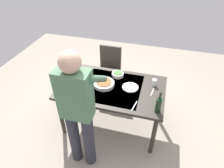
{
  "coord_description": "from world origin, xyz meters",
  "views": [
    {
      "loc": [
        -0.58,
        2.1,
        2.51
      ],
      "look_at": [
        0.0,
        0.0,
        0.82
      ],
      "focal_mm": 31.16,
      "sensor_mm": 36.0,
      "label": 1
    }
  ],
  "objects_px": {
    "water_cup_near_left": "(154,82)",
    "serving_bowl_pasta": "(104,83)",
    "dining_table": "(112,91)",
    "water_cup_near_right": "(70,83)",
    "dinner_plate_far": "(80,92)",
    "chair_near": "(109,67)",
    "person_server": "(78,109)",
    "wine_bottle": "(159,105)",
    "wine_glass_left": "(82,71)",
    "side_bowl_salad": "(118,74)",
    "dinner_plate_near": "(130,87)"
  },
  "relations": [
    {
      "from": "person_server",
      "to": "water_cup_near_right",
      "type": "height_order",
      "value": "person_server"
    },
    {
      "from": "chair_near",
      "to": "wine_glass_left",
      "type": "bearing_deg",
      "value": 73.46
    },
    {
      "from": "side_bowl_salad",
      "to": "serving_bowl_pasta",
      "type": "bearing_deg",
      "value": 64.29
    },
    {
      "from": "chair_near",
      "to": "dinner_plate_near",
      "type": "bearing_deg",
      "value": 124.56
    },
    {
      "from": "dining_table",
      "to": "wine_bottle",
      "type": "relative_size",
      "value": 5.07
    },
    {
      "from": "water_cup_near_left",
      "to": "dinner_plate_far",
      "type": "bearing_deg",
      "value": 23.66
    },
    {
      "from": "dinner_plate_near",
      "to": "dinner_plate_far",
      "type": "xyz_separation_m",
      "value": [
        0.66,
        0.28,
        0.0
      ]
    },
    {
      "from": "person_server",
      "to": "side_bowl_salad",
      "type": "xyz_separation_m",
      "value": [
        -0.21,
        -1.0,
        -0.16
      ]
    },
    {
      "from": "person_server",
      "to": "wine_glass_left",
      "type": "bearing_deg",
      "value": -70.07
    },
    {
      "from": "dining_table",
      "to": "person_server",
      "type": "height_order",
      "value": "person_server"
    },
    {
      "from": "dining_table",
      "to": "person_server",
      "type": "distance_m",
      "value": 0.79
    },
    {
      "from": "person_server",
      "to": "serving_bowl_pasta",
      "type": "xyz_separation_m",
      "value": [
        -0.08,
        -0.72,
        -0.16
      ]
    },
    {
      "from": "dining_table",
      "to": "chair_near",
      "type": "distance_m",
      "value": 0.9
    },
    {
      "from": "wine_bottle",
      "to": "water_cup_near_right",
      "type": "distance_m",
      "value": 1.27
    },
    {
      "from": "wine_bottle",
      "to": "serving_bowl_pasta",
      "type": "xyz_separation_m",
      "value": [
        0.79,
        -0.33,
        -0.08
      ]
    },
    {
      "from": "person_server",
      "to": "wine_bottle",
      "type": "distance_m",
      "value": 0.96
    },
    {
      "from": "chair_near",
      "to": "wine_bottle",
      "type": "xyz_separation_m",
      "value": [
        -0.95,
        1.16,
        0.35
      ]
    },
    {
      "from": "wine_glass_left",
      "to": "side_bowl_salad",
      "type": "distance_m",
      "value": 0.55
    },
    {
      "from": "dinner_plate_near",
      "to": "wine_glass_left",
      "type": "bearing_deg",
      "value": -4.63
    },
    {
      "from": "dinner_plate_near",
      "to": "dinner_plate_far",
      "type": "height_order",
      "value": "same"
    },
    {
      "from": "chair_near",
      "to": "person_server",
      "type": "relative_size",
      "value": 0.54
    },
    {
      "from": "serving_bowl_pasta",
      "to": "dinner_plate_far",
      "type": "xyz_separation_m",
      "value": [
        0.28,
        0.23,
        -0.03
      ]
    },
    {
      "from": "water_cup_near_left",
      "to": "serving_bowl_pasta",
      "type": "xyz_separation_m",
      "value": [
        0.69,
        0.19,
        -0.02
      ]
    },
    {
      "from": "side_bowl_salad",
      "to": "wine_glass_left",
      "type": "bearing_deg",
      "value": 18.31
    },
    {
      "from": "wine_glass_left",
      "to": "water_cup_near_left",
      "type": "relative_size",
      "value": 1.55
    },
    {
      "from": "wine_bottle",
      "to": "dinner_plate_far",
      "type": "height_order",
      "value": "wine_bottle"
    },
    {
      "from": "dining_table",
      "to": "water_cup_near_left",
      "type": "bearing_deg",
      "value": -160.98
    },
    {
      "from": "water_cup_near_right",
      "to": "dinner_plate_far",
      "type": "distance_m",
      "value": 0.21
    },
    {
      "from": "wine_glass_left",
      "to": "water_cup_near_left",
      "type": "height_order",
      "value": "wine_glass_left"
    },
    {
      "from": "person_server",
      "to": "serving_bowl_pasta",
      "type": "bearing_deg",
      "value": -96.27
    },
    {
      "from": "serving_bowl_pasta",
      "to": "side_bowl_salad",
      "type": "bearing_deg",
      "value": -115.71
    },
    {
      "from": "serving_bowl_pasta",
      "to": "side_bowl_salad",
      "type": "relative_size",
      "value": 1.67
    },
    {
      "from": "dining_table",
      "to": "chair_near",
      "type": "height_order",
      "value": "chair_near"
    },
    {
      "from": "dinner_plate_far",
      "to": "chair_near",
      "type": "bearing_deg",
      "value": -96.18
    },
    {
      "from": "dining_table",
      "to": "chair_near",
      "type": "xyz_separation_m",
      "value": [
        0.28,
        -0.84,
        -0.16
      ]
    },
    {
      "from": "dining_table",
      "to": "dinner_plate_near",
      "type": "height_order",
      "value": "dinner_plate_near"
    },
    {
      "from": "chair_near",
      "to": "wine_glass_left",
      "type": "distance_m",
      "value": 0.83
    },
    {
      "from": "chair_near",
      "to": "dinner_plate_far",
      "type": "height_order",
      "value": "chair_near"
    },
    {
      "from": "side_bowl_salad",
      "to": "dinner_plate_far",
      "type": "height_order",
      "value": "side_bowl_salad"
    },
    {
      "from": "wine_glass_left",
      "to": "dinner_plate_far",
      "type": "relative_size",
      "value": 0.66
    },
    {
      "from": "water_cup_near_right",
      "to": "side_bowl_salad",
      "type": "relative_size",
      "value": 0.58
    },
    {
      "from": "water_cup_near_right",
      "to": "side_bowl_salad",
      "type": "xyz_separation_m",
      "value": [
        -0.6,
        -0.42,
        -0.02
      ]
    },
    {
      "from": "water_cup_near_left",
      "to": "dinner_plate_near",
      "type": "relative_size",
      "value": 0.42
    },
    {
      "from": "water_cup_near_right",
      "to": "dinner_plate_near",
      "type": "height_order",
      "value": "water_cup_near_right"
    },
    {
      "from": "chair_near",
      "to": "water_cup_near_left",
      "type": "distance_m",
      "value": 1.11
    },
    {
      "from": "wine_glass_left",
      "to": "side_bowl_salad",
      "type": "bearing_deg",
      "value": -161.69
    },
    {
      "from": "water_cup_near_left",
      "to": "side_bowl_salad",
      "type": "relative_size",
      "value": 0.54
    },
    {
      "from": "wine_bottle",
      "to": "side_bowl_salad",
      "type": "xyz_separation_m",
      "value": [
        0.66,
        -0.6,
        -0.08
      ]
    },
    {
      "from": "water_cup_near_right",
      "to": "serving_bowl_pasta",
      "type": "distance_m",
      "value": 0.49
    },
    {
      "from": "water_cup_near_left",
      "to": "dinner_plate_near",
      "type": "bearing_deg",
      "value": 24.8
    }
  ]
}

